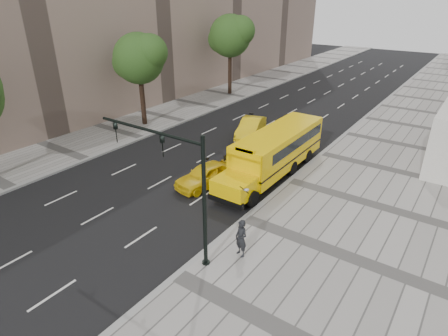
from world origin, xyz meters
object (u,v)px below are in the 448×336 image
Objects in this scene: tree_c at (231,36)px; traffic_signal at (178,179)px; taxi_far at (251,128)px; tree_b at (139,58)px; taxi_near at (206,175)px; pedestrian at (241,238)px; school_bus at (277,149)px.

tree_c reaches higher than traffic_signal.
taxi_far is 0.74× the size of traffic_signal.
tree_c is at bearing 89.97° from tree_b.
taxi_near is (12.16, -6.34, -5.44)m from tree_b.
pedestrian is at bearing -27.96° from taxi_near.
traffic_signal is at bearing -39.06° from tree_b.
school_bus is at bearing -7.67° from tree_b.
tree_b is 0.73× the size of school_bus.
taxi_near is 7.63m from pedestrian.
taxi_far is (-2.46, 9.56, 0.04)m from taxi_near.
pedestrian is at bearing 30.90° from traffic_signal.
tree_b is at bearing -90.03° from tree_c.
tree_c is 24.72m from taxi_near.
taxi_near is 0.68× the size of traffic_signal.
pedestrian is at bearing -71.53° from school_bus.
taxi_near is (12.15, -20.63, -6.15)m from tree_c.
taxi_far is (9.70, 3.22, -5.40)m from tree_b.
school_bus is (14.92, -2.01, -4.42)m from tree_b.
school_bus is 2.43× the size of taxi_far.
traffic_signal is at bearing -129.94° from pedestrian.
tree_c is 2.12× the size of taxi_near.
tree_b reaches higher than taxi_far.
school_bus is 10.93m from traffic_signal.
taxi_far is at bearing 116.46° from taxi_near.
tree_b is 21.82m from pedestrian.
tree_c is at bearing 132.56° from taxi_near.
taxi_far is at bearing 18.38° from tree_b.
taxi_near is at bearing -122.48° from school_bus.
tree_c is (0.01, 14.29, 0.72)m from tree_b.
school_bus is (14.91, -16.30, -5.13)m from tree_c.
tree_b reaches higher than traffic_signal.
school_bus reaches higher than taxi_far.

